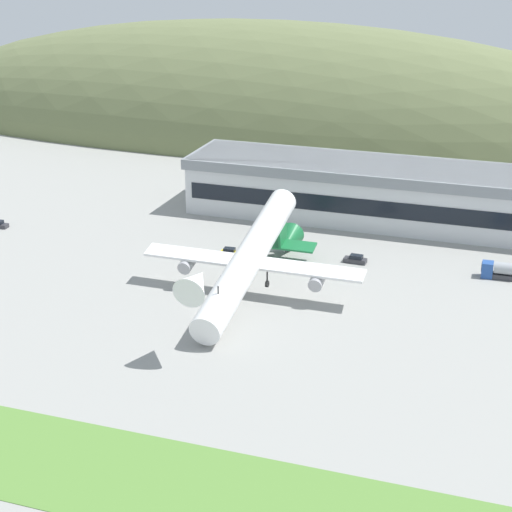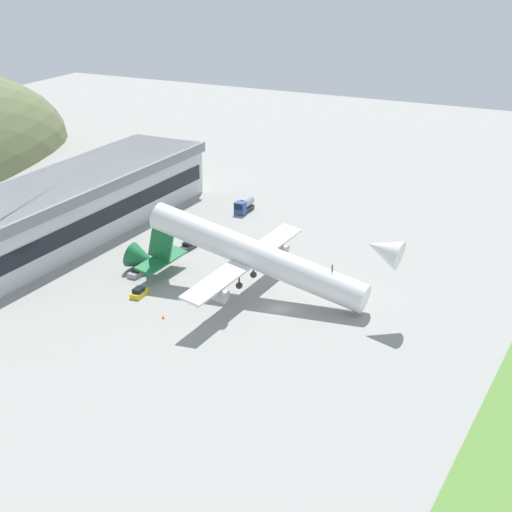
# 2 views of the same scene
# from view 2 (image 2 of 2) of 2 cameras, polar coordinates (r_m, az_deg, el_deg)

# --- Properties ---
(ground_plane) EXTENTS (358.22, 358.22, 0.00)m
(ground_plane) POSITION_cam_2_polar(r_m,az_deg,el_deg) (139.38, 1.50, -3.55)
(ground_plane) COLOR gray
(terminal_building) EXTENTS (75.78, 19.13, 12.00)m
(terminal_building) POSITION_cam_2_polar(r_m,az_deg,el_deg) (174.45, -12.31, 3.50)
(terminal_building) COLOR silver
(terminal_building) RESTS_ON ground_plane
(cargo_airplane) EXTENTS (37.89, 50.96, 15.39)m
(cargo_airplane) POSITION_cam_2_polar(r_m,az_deg,el_deg) (142.81, -0.32, -0.01)
(cargo_airplane) COLOR white
(service_car_1) EXTENTS (4.23, 1.93, 1.52)m
(service_car_1) POSITION_cam_2_polar(r_m,az_deg,el_deg) (165.13, -4.55, 0.66)
(service_car_1) COLOR #333338
(service_car_1) RESTS_ON ground_plane
(service_car_2) EXTENTS (3.86, 2.02, 1.63)m
(service_car_2) POSITION_cam_2_polar(r_m,az_deg,el_deg) (153.58, -7.89, -1.07)
(service_car_2) COLOR #999EA3
(service_car_2) RESTS_ON ground_plane
(service_car_3) EXTENTS (3.83, 1.95, 1.52)m
(service_car_3) POSITION_cam_2_polar(r_m,az_deg,el_deg) (145.21, -7.80, -2.43)
(service_car_3) COLOR gold
(service_car_3) RESTS_ON ground_plane
(fuel_truck) EXTENTS (6.20, 2.34, 3.01)m
(fuel_truck) POSITION_cam_2_polar(r_m,az_deg,el_deg) (186.17, -0.78, 3.40)
(fuel_truck) COLOR #264C99
(fuel_truck) RESTS_ON ground_plane
(traffic_cone_0) EXTENTS (0.52, 0.52, 0.58)m
(traffic_cone_0) POSITION_cam_2_polar(r_m,az_deg,el_deg) (136.75, -6.21, -4.06)
(traffic_cone_0) COLOR orange
(traffic_cone_0) RESTS_ON ground_plane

